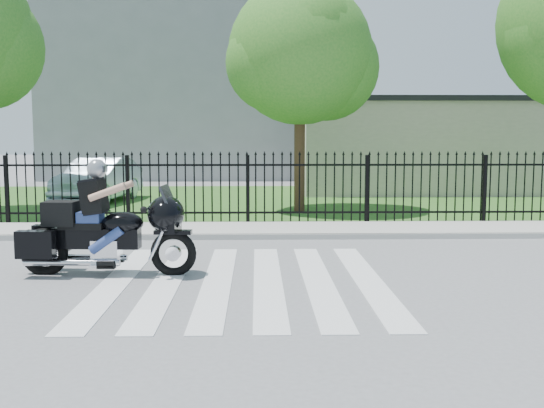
{
  "coord_description": "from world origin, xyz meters",
  "views": [
    {
      "loc": [
        0.23,
        -9.91,
        2.35
      ],
      "look_at": [
        0.52,
        2.12,
        1.0
      ],
      "focal_mm": 42.0,
      "sensor_mm": 36.0,
      "label": 1
    }
  ],
  "objects": [
    {
      "name": "building_low_roof",
      "position": [
        7.0,
        16.0,
        3.6
      ],
      "size": [
        10.2,
        6.2,
        0.2
      ],
      "primitive_type": "cube",
      "color": "black",
      "rests_on": "building_low"
    },
    {
      "name": "parked_car",
      "position": [
        -5.1,
        11.59,
        0.76
      ],
      "size": [
        2.21,
        4.69,
        1.49
      ],
      "primitive_type": "imported",
      "rotation": [
        0.0,
        0.0,
        -0.15
      ],
      "color": "#A9C1D4",
      "rests_on": "grass_strip"
    },
    {
      "name": "building_tall",
      "position": [
        -3.0,
        26.0,
        6.0
      ],
      "size": [
        15.0,
        10.0,
        12.0
      ],
      "primitive_type": "cube",
      "color": "gray",
      "rests_on": "ground"
    },
    {
      "name": "tree_mid",
      "position": [
        1.5,
        9.0,
        4.67
      ],
      "size": [
        4.2,
        4.2,
        6.78
      ],
      "color": "#382316",
      "rests_on": "ground"
    },
    {
      "name": "curb",
      "position": [
        0.0,
        4.0,
        0.06
      ],
      "size": [
        40.0,
        0.12,
        0.12
      ],
      "primitive_type": "cube",
      "color": "#ADAAA3",
      "rests_on": "ground"
    },
    {
      "name": "ground",
      "position": [
        0.0,
        0.0,
        0.0
      ],
      "size": [
        120.0,
        120.0,
        0.0
      ],
      "primitive_type": "plane",
      "color": "slate",
      "rests_on": "ground"
    },
    {
      "name": "grass_strip",
      "position": [
        0.0,
        12.0,
        0.01
      ],
      "size": [
        40.0,
        12.0,
        0.02
      ],
      "primitive_type": "cube",
      "color": "#2C591E",
      "rests_on": "ground"
    },
    {
      "name": "motorcycle_rider",
      "position": [
        -2.33,
        0.55,
        0.8
      ],
      "size": [
        2.97,
        1.02,
        1.96
      ],
      "rotation": [
        0.0,
        0.0,
        -0.07
      ],
      "color": "black",
      "rests_on": "ground"
    },
    {
      "name": "sidewalk",
      "position": [
        0.0,
        5.0,
        0.06
      ],
      "size": [
        40.0,
        2.0,
        0.12
      ],
      "primitive_type": "cube",
      "color": "#ADAAA3",
      "rests_on": "ground"
    },
    {
      "name": "crosswalk",
      "position": [
        0.0,
        0.0,
        0.01
      ],
      "size": [
        5.0,
        5.5,
        0.01
      ],
      "primitive_type": null,
      "color": "silver",
      "rests_on": "ground"
    },
    {
      "name": "building_low",
      "position": [
        7.0,
        16.0,
        1.75
      ],
      "size": [
        10.0,
        6.0,
        3.5
      ],
      "primitive_type": "cube",
      "color": "beige",
      "rests_on": "ground"
    },
    {
      "name": "iron_fence",
      "position": [
        0.0,
        6.0,
        0.9
      ],
      "size": [
        26.0,
        0.04,
        1.8
      ],
      "color": "black",
      "rests_on": "ground"
    }
  ]
}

